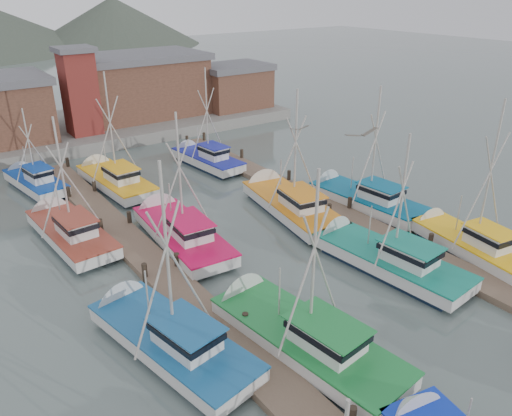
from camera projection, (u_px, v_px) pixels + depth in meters
ground at (312, 277)px, 28.57m from camera, size 260.00×260.00×0.00m
dock_left at (169, 281)px, 27.78m from camera, size 2.30×46.00×1.50m
dock_right at (349, 218)px, 35.19m from camera, size 2.30×46.00×1.50m
quay at (93, 127)px, 55.74m from camera, size 44.00×16.00×1.20m
shed_center at (139, 85)px, 57.23m from camera, size 14.84×9.54×6.90m
shed_right at (234, 86)px, 61.19m from camera, size 8.48×6.36×5.20m
lookout_tower at (80, 91)px, 49.68m from camera, size 3.60×3.60×8.50m
boat_4 at (296, 333)px, 22.89m from camera, size 4.39×10.67×9.91m
boat_5 at (382, 257)px, 29.27m from camera, size 4.00×10.20×9.24m
boat_6 at (164, 336)px, 22.74m from camera, size 4.72×10.12×10.16m
boat_7 at (466, 242)px, 30.93m from camera, size 4.11×8.90×10.44m
boat_8 at (179, 231)px, 32.28m from camera, size 3.92×10.35×9.60m
boat_9 at (288, 203)px, 36.42m from camera, size 4.86×10.84×10.09m
boat_10 at (68, 230)px, 32.39m from camera, size 3.80×9.60×9.15m
boat_11 at (361, 198)px, 37.29m from camera, size 4.06×9.81×9.97m
boat_12 at (113, 179)px, 40.80m from camera, size 4.11×9.78×10.26m
boat_13 at (204, 158)px, 45.64m from camera, size 3.77×8.70×9.56m
boat_14 at (33, 181)px, 40.44m from camera, size 3.59×8.20×7.33m
gull_near at (361, 134)px, 16.78m from camera, size 1.55×0.63×0.24m
gull_far at (300, 129)px, 33.34m from camera, size 1.55×0.62×0.24m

